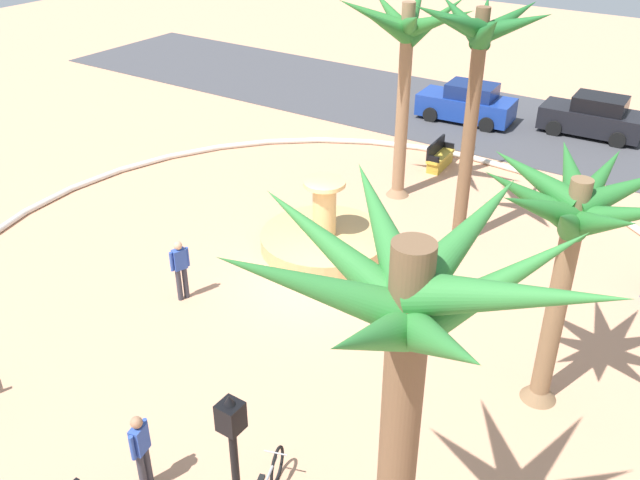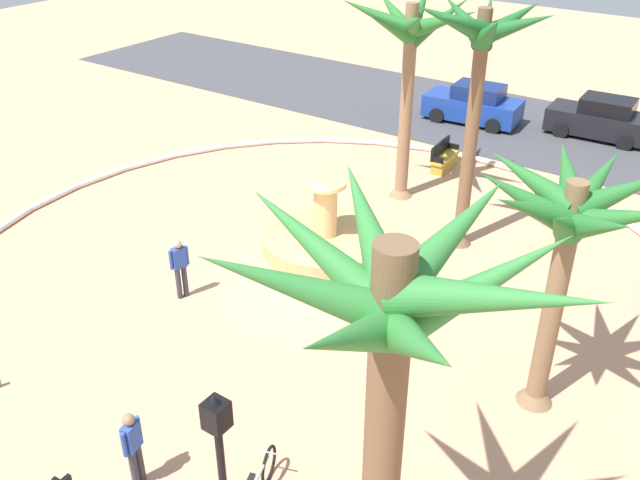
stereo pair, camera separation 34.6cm
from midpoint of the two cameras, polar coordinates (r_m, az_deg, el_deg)
ground_plane at (r=18.81m, az=0.32°, el=-3.51°), size 80.00×80.00×0.00m
plaza_curb at (r=18.75m, az=0.33°, el=-3.25°), size 20.68×20.68×0.20m
street_asphalt at (r=30.84m, az=16.43°, el=9.01°), size 48.00×8.00×0.03m
fountain at (r=20.27m, az=0.93°, el=0.16°), size 3.77×3.77×2.14m
palm_tree_near_fountain at (r=8.47m, az=7.10°, el=-8.69°), size 4.70×4.62×6.77m
palm_tree_by_curb at (r=13.50m, az=20.51°, el=1.26°), size 3.80×3.71×5.42m
palm_tree_mid_plaza at (r=19.00m, az=13.56°, el=14.51°), size 3.55×3.57×7.08m
palm_tree_far_side at (r=21.93m, az=7.89°, el=15.90°), size 4.31×4.38×6.60m
bench_west at (r=25.87m, az=10.58°, el=6.56°), size 0.61×1.63×1.00m
lamppost at (r=10.66m, az=-7.06°, el=-19.10°), size 0.32×0.32×3.97m
person_cyclist_helmet at (r=13.31m, az=-14.43°, el=-16.15°), size 0.27×0.52×1.70m
person_cyclist_photo at (r=18.05m, az=-10.97°, el=-2.09°), size 0.31×0.50×1.71m
parked_car_leftmost at (r=30.61m, az=12.88°, el=10.85°), size 4.11×2.14×1.67m
parked_car_second at (r=30.43m, az=22.48°, el=9.22°), size 4.07×2.05×1.67m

